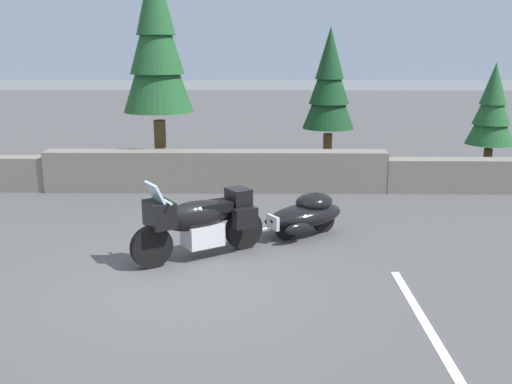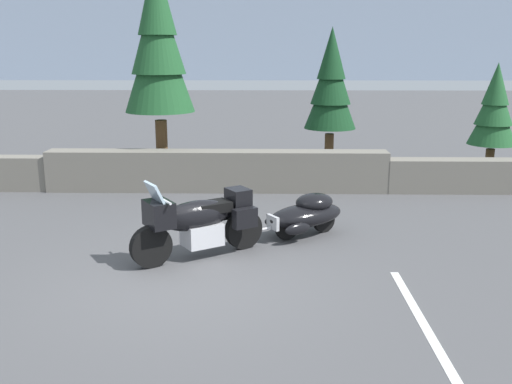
{
  "view_description": "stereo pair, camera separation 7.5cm",
  "coord_description": "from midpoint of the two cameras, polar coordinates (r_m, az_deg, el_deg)",
  "views": [
    {
      "loc": [
        1.09,
        -7.95,
        3.28
      ],
      "look_at": [
        0.98,
        1.89,
        0.85
      ],
      "focal_mm": 40.79,
      "sensor_mm": 36.0,
      "label": 1
    },
    {
      "loc": [
        1.16,
        -7.95,
        3.28
      ],
      "look_at": [
        0.98,
        1.89,
        0.85
      ],
      "focal_mm": 40.79,
      "sensor_mm": 36.0,
      "label": 2
    }
  ],
  "objects": [
    {
      "name": "pine_tree_tall",
      "position": [
        14.48,
        -9.46,
        14.25
      ],
      "size": [
        1.69,
        1.69,
        5.47
      ],
      "color": "brown",
      "rests_on": "ground"
    },
    {
      "name": "car_shaped_trailer",
      "position": [
        10.45,
        5.17,
        -2.12
      ],
      "size": [
        2.05,
        1.5,
        0.76
      ],
      "color": "black",
      "rests_on": "ground"
    },
    {
      "name": "ground_plane",
      "position": [
        8.67,
        -6.56,
        -8.45
      ],
      "size": [
        80.0,
        80.0,
        0.0
      ],
      "primitive_type": "plane",
      "color": "#4C4C4F"
    },
    {
      "name": "parking_stripe_marker",
      "position": [
        7.5,
        16.61,
        -12.66
      ],
      "size": [
        0.12,
        3.6,
        0.01
      ],
      "primitive_type": "cube",
      "color": "silver",
      "rests_on": "ground"
    },
    {
      "name": "distant_ridgeline",
      "position": [
        103.49,
        0.43,
        16.47
      ],
      "size": [
        240.0,
        80.0,
        16.0
      ],
      "primitive_type": "cube",
      "color": "#99A8BF",
      "rests_on": "ground"
    },
    {
      "name": "stone_guard_wall",
      "position": [
        13.74,
        -2.89,
        1.87
      ],
      "size": [
        24.0,
        0.6,
        0.96
      ],
      "color": "slate",
      "rests_on": "ground"
    },
    {
      "name": "pine_tree_far_right",
      "position": [
        15.54,
        22.48,
        7.58
      ],
      "size": [
        1.17,
        1.17,
        2.97
      ],
      "color": "brown",
      "rests_on": "ground"
    },
    {
      "name": "touring_motorcycle",
      "position": [
        9.31,
        -5.42,
        -2.78
      ],
      "size": [
        2.02,
        1.48,
        1.33
      ],
      "color": "black",
      "rests_on": "ground"
    },
    {
      "name": "pine_tree_secondary",
      "position": [
        15.37,
        7.51,
        10.48
      ],
      "size": [
        1.35,
        1.35,
        3.84
      ],
      "color": "brown",
      "rests_on": "ground"
    }
  ]
}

